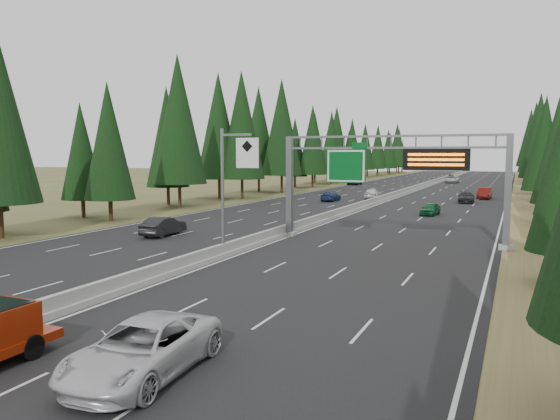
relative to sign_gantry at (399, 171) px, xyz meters
The scene contains 17 objects.
road 46.29m from the sign_gantry, 101.18° to the left, with size 32.00×260.00×0.08m, color black.
shoulder_right 46.28m from the sign_gantry, 78.86° to the left, with size 3.60×260.00×0.06m, color olive.
shoulder_left 52.70m from the sign_gantry, 120.63° to the left, with size 3.60×260.00×0.06m, color #4B4F25.
median_barrier 46.25m from the sign_gantry, 101.18° to the left, with size 0.70×260.00×0.85m.
sign_gantry is the anchor object (origin of this frame).
hov_sign_pole 12.96m from the sign_gantry, 130.04° to the right, with size 2.80×0.50×8.00m.
tree_row_left 45.78m from the sign_gantry, 132.19° to the left, with size 11.83×243.92×18.82m.
silver_minivan 27.31m from the sign_gantry, 94.20° to the right, with size 2.66×5.78×1.61m, color silver.
car_ahead_green 20.09m from the sign_gantry, 91.48° to the left, with size 1.55×3.84×1.31m, color #13562F.
car_ahead_dkred 44.48m from the sign_gantry, 85.37° to the left, with size 1.69×4.84×1.59m, color #5D110D.
car_ahead_dkgrey 36.98m from the sign_gantry, 87.39° to the left, with size 2.03×5.00×1.45m, color black.
car_ahead_white 87.74m from the sign_gantry, 93.61° to the left, with size 2.56×5.54×1.54m, color #BDBDBD.
car_ahead_far 102.63m from the sign_gantry, 94.15° to the left, with size 1.70×4.23×1.44m, color black.
car_onc_near 18.67m from the sign_gantry, 167.71° to the right, with size 1.58×4.54×1.50m, color black.
car_onc_blue 35.68m from the sign_gantry, 116.18° to the left, with size 1.85×4.55×1.32m, color navy.
car_onc_white 39.21m from the sign_gantry, 106.67° to the left, with size 1.84×4.57×1.56m, color silver.
car_onc_far 75.44m from the sign_gantry, 108.12° to the left, with size 2.32×5.04×1.40m, color black.
Camera 1 is at (16.75, -4.50, 6.53)m, focal length 35.00 mm.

